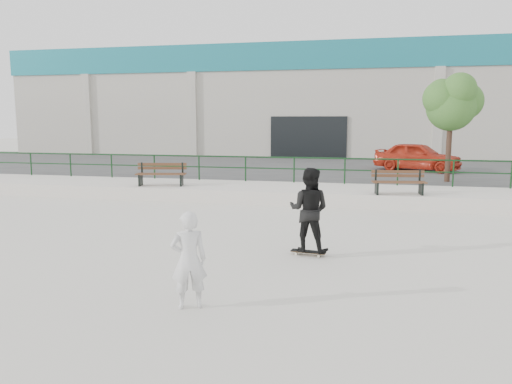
% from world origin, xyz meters
% --- Properties ---
extents(ground, '(120.00, 120.00, 0.00)m').
position_xyz_m(ground, '(0.00, 0.00, 0.00)').
color(ground, silver).
rests_on(ground, ground).
extents(ledge, '(30.00, 3.00, 0.50)m').
position_xyz_m(ledge, '(0.00, 9.50, 0.25)').
color(ledge, silver).
rests_on(ledge, ground).
extents(parking_strip, '(60.00, 14.00, 0.50)m').
position_xyz_m(parking_strip, '(0.00, 18.00, 0.25)').
color(parking_strip, '#3C3C3C').
rests_on(parking_strip, ground).
extents(railing, '(28.00, 0.06, 1.03)m').
position_xyz_m(railing, '(-0.00, 10.80, 1.24)').
color(railing, '#14391A').
rests_on(railing, ledge).
extents(commercial_building, '(44.20, 16.33, 8.00)m').
position_xyz_m(commercial_building, '(-0.00, 31.99, 4.58)').
color(commercial_building, beige).
rests_on(commercial_building, ground).
extents(bench_left, '(1.96, 0.93, 0.87)m').
position_xyz_m(bench_left, '(-3.83, 8.80, 0.93)').
color(bench_left, '#52321C').
rests_on(bench_left, ledge).
extents(bench_right, '(1.82, 0.77, 0.82)m').
position_xyz_m(bench_right, '(4.91, 8.46, 0.90)').
color(bench_right, '#52321C').
rests_on(bench_right, ledge).
extents(tree, '(2.42, 2.15, 4.31)m').
position_xyz_m(tree, '(7.07, 12.49, 3.73)').
color(tree, '#483124').
rests_on(tree, parking_strip).
extents(red_car, '(4.43, 3.07, 1.40)m').
position_xyz_m(red_car, '(6.25, 16.76, 1.20)').
color(red_car, red).
rests_on(red_car, parking_strip).
extents(skateboard, '(0.80, 0.31, 0.09)m').
position_xyz_m(skateboard, '(2.63, 1.96, 0.07)').
color(skateboard, black).
rests_on(skateboard, ground).
extents(standing_skater, '(1.00, 0.83, 1.88)m').
position_xyz_m(standing_skater, '(2.63, 1.96, 1.03)').
color(standing_skater, black).
rests_on(standing_skater, skateboard).
extents(seated_skater, '(0.69, 0.59, 1.59)m').
position_xyz_m(seated_skater, '(1.13, -1.60, 0.79)').
color(seated_skater, silver).
rests_on(seated_skater, ground).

